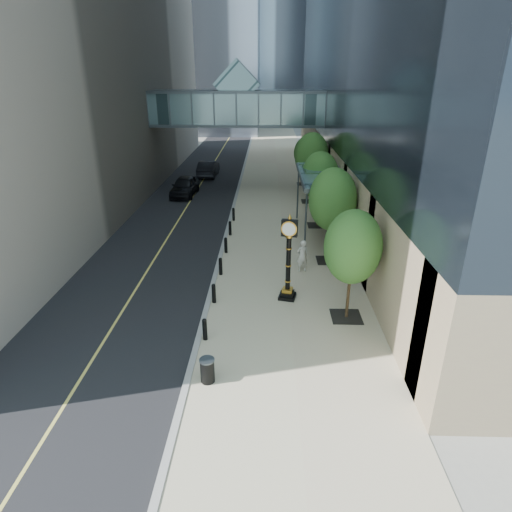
# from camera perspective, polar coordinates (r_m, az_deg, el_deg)

# --- Properties ---
(ground) EXTENTS (320.00, 320.00, 0.00)m
(ground) POSITION_cam_1_polar(r_m,az_deg,el_deg) (17.69, 1.71, -13.14)
(ground) COLOR gray
(ground) RESTS_ON ground
(road) EXTENTS (8.00, 180.00, 0.02)m
(road) POSITION_cam_1_polar(r_m,az_deg,el_deg) (55.69, -5.68, 12.20)
(road) COLOR black
(road) RESTS_ON ground
(sidewalk) EXTENTS (8.00, 180.00, 0.06)m
(sidewalk) POSITION_cam_1_polar(r_m,az_deg,el_deg) (55.27, 2.77, 12.22)
(sidewalk) COLOR #B3A98A
(sidewalk) RESTS_ON ground
(curb) EXTENTS (0.25, 180.00, 0.07)m
(curb) POSITION_cam_1_polar(r_m,az_deg,el_deg) (55.33, -1.47, 12.26)
(curb) COLOR gray
(curb) RESTS_ON ground
(skywalk) EXTENTS (17.00, 4.20, 5.80)m
(skywalk) POSITION_cam_1_polar(r_m,az_deg,el_deg) (42.45, -2.46, 19.39)
(skywalk) COLOR slate
(skywalk) RESTS_ON ground
(entrance_canopy) EXTENTS (3.00, 8.00, 4.38)m
(entrance_canopy) POSITION_cam_1_polar(r_m,az_deg,el_deg) (29.18, 8.77, 10.45)
(entrance_canopy) COLOR #383F44
(entrance_canopy) RESTS_ON ground
(bollard_row) EXTENTS (0.20, 16.20, 0.90)m
(bollard_row) POSITION_cam_1_polar(r_m,az_deg,el_deg) (25.44, -4.37, 0.02)
(bollard_row) COLOR black
(bollard_row) RESTS_ON sidewalk
(street_trees) EXTENTS (2.89, 28.40, 5.95)m
(street_trees) POSITION_cam_1_polar(r_m,az_deg,el_deg) (30.91, 8.59, 10.33)
(street_trees) COLOR black
(street_trees) RESTS_ON sidewalk
(street_clock) EXTENTS (0.96, 0.96, 4.30)m
(street_clock) POSITION_cam_1_polar(r_m,az_deg,el_deg) (20.88, 4.33, -1.08)
(street_clock) COLOR black
(street_clock) RESTS_ON sidewalk
(trash_bin) EXTENTS (0.64, 0.64, 0.90)m
(trash_bin) POSITION_cam_1_polar(r_m,az_deg,el_deg) (16.19, -6.49, -14.98)
(trash_bin) COLOR black
(trash_bin) RESTS_ON sidewalk
(pedestrian) EXTENTS (0.80, 0.66, 1.88)m
(pedestrian) POSITION_cam_1_polar(r_m,az_deg,el_deg) (24.25, 6.19, 0.02)
(pedestrian) COLOR beige
(pedestrian) RESTS_ON sidewalk
(car_near) EXTENTS (2.28, 5.15, 1.72)m
(car_near) POSITION_cam_1_polar(r_m,az_deg,el_deg) (40.65, -9.50, 9.18)
(car_near) COLOR black
(car_near) RESTS_ON road
(car_far) EXTENTS (1.96, 5.23, 1.70)m
(car_far) POSITION_cam_1_polar(r_m,az_deg,el_deg) (48.29, -6.38, 11.53)
(car_far) COLOR black
(car_far) RESTS_ON road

